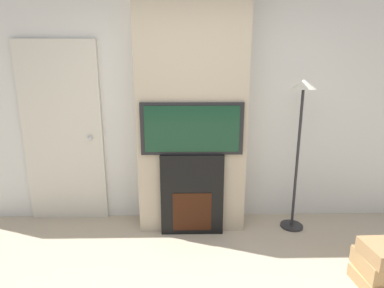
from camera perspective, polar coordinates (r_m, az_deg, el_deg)
wall_back at (r=3.48m, az=-0.14°, el=7.14°), size 6.00×0.06×2.70m
chimney_breast at (r=3.25m, az=-0.07°, el=6.70°), size 1.16×0.39×2.70m
fireplace at (r=3.30m, az=0.00°, el=-9.52°), size 0.67×0.15×0.90m
television at (r=3.08m, az=0.00°, el=2.93°), size 1.06×0.07×0.54m
floor_lamp at (r=3.37m, az=19.97°, el=4.06°), size 0.26×0.26×1.67m
entry_door at (r=3.75m, az=-23.36°, el=1.72°), size 0.91×0.09×2.08m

